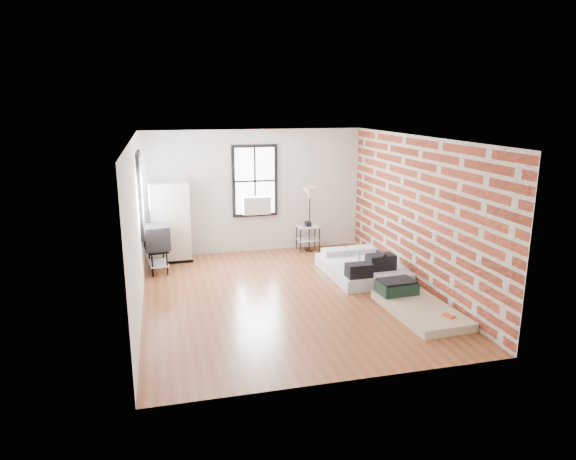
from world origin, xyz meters
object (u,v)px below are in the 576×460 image
object	(u,v)px
side_table	(308,231)
floor_lamp	(310,197)
mattress_main	(362,268)
tv_stand	(157,239)
wardrobe	(171,223)
mattress_bare	(415,304)

from	to	relation	value
side_table	floor_lamp	bearing A→B (deg)	-77.30
mattress_main	floor_lamp	world-z (taller)	floor_lamp
side_table	tv_stand	bearing A→B (deg)	-167.17
side_table	tv_stand	size ratio (longest dim) A/B	0.70
side_table	floor_lamp	world-z (taller)	floor_lamp
floor_lamp	tv_stand	xyz separation A→B (m)	(-3.42, -0.71, -0.59)
wardrobe	tv_stand	bearing A→B (deg)	-113.20
wardrobe	tv_stand	world-z (taller)	wardrobe
wardrobe	side_table	world-z (taller)	wardrobe
wardrobe	floor_lamp	size ratio (longest dim) A/B	1.14
mattress_main	wardrobe	size ratio (longest dim) A/B	1.10
wardrobe	tv_stand	distance (m)	0.78
mattress_bare	wardrobe	world-z (taller)	wardrobe
mattress_main	wardrobe	world-z (taller)	wardrobe
floor_lamp	tv_stand	size ratio (longest dim) A/B	1.55
mattress_main	side_table	size ratio (longest dim) A/B	2.76
mattress_bare	floor_lamp	bearing A→B (deg)	97.24
mattress_main	side_table	world-z (taller)	side_table
mattress_bare	floor_lamp	xyz separation A→B (m)	(-0.71, 3.82, 1.17)
mattress_main	mattress_bare	bearing A→B (deg)	-86.55
mattress_bare	tv_stand	distance (m)	5.21
mattress_bare	tv_stand	xyz separation A→B (m)	(-4.13, 3.11, 0.58)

